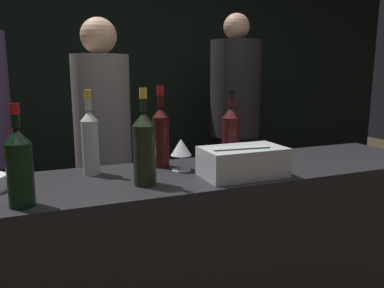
{
  "coord_description": "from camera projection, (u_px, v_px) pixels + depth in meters",
  "views": [
    {
      "loc": [
        -0.6,
        -1.19,
        1.37
      ],
      "look_at": [
        0.0,
        0.29,
        1.07
      ],
      "focal_mm": 35.0,
      "sensor_mm": 36.0,
      "label": 1
    }
  ],
  "objects": [
    {
      "name": "red_wine_bottle_burgundy",
      "position": [
        19.0,
        165.0,
        1.19
      ],
      "size": [
        0.08,
        0.08,
        0.33
      ],
      "color": "black",
      "rests_on": "bar_counter"
    },
    {
      "name": "red_wine_bottle_tall",
      "position": [
        161.0,
        135.0,
        1.69
      ],
      "size": [
        0.07,
        0.07,
        0.37
      ],
      "color": "#380F0F",
      "rests_on": "bar_counter"
    },
    {
      "name": "ice_bin_with_bottles",
      "position": [
        242.0,
        160.0,
        1.55
      ],
      "size": [
        0.34,
        0.2,
        0.13
      ],
      "color": "#B7BABF",
      "rests_on": "bar_counter"
    },
    {
      "name": "wall_back_chalkboard",
      "position": [
        109.0,
        70.0,
        3.41
      ],
      "size": [
        6.4,
        0.06,
        2.8
      ],
      "color": "black",
      "rests_on": "ground_plane"
    },
    {
      "name": "rose_wine_bottle",
      "position": [
        90.0,
        140.0,
        1.57
      ],
      "size": [
        0.07,
        0.07,
        0.36
      ],
      "color": "#B2B7AD",
      "rests_on": "bar_counter"
    },
    {
      "name": "bar_counter",
      "position": [
        194.0,
        272.0,
        1.72
      ],
      "size": [
        2.38,
        0.54,
        0.95
      ],
      "color": "black",
      "rests_on": "ground_plane"
    },
    {
      "name": "champagne_bottle",
      "position": [
        144.0,
        147.0,
        1.42
      ],
      "size": [
        0.09,
        0.09,
        0.37
      ],
      "color": "black",
      "rests_on": "bar_counter"
    },
    {
      "name": "wine_glass",
      "position": [
        181.0,
        148.0,
        1.64
      ],
      "size": [
        0.09,
        0.09,
        0.14
      ],
      "color": "silver",
      "rests_on": "bar_counter"
    },
    {
      "name": "red_wine_bottle_black_foil",
      "position": [
        231.0,
        134.0,
        1.77
      ],
      "size": [
        0.08,
        0.08,
        0.35
      ],
      "color": "#380F0F",
      "rests_on": "bar_counter"
    },
    {
      "name": "candle_votive",
      "position": [
        208.0,
        153.0,
        1.87
      ],
      "size": [
        0.07,
        0.07,
        0.06
      ],
      "color": "silver",
      "rests_on": "bar_counter"
    },
    {
      "name": "person_blond_tee",
      "position": [
        235.0,
        116.0,
        3.12
      ],
      "size": [
        0.41,
        0.41,
        1.84
      ],
      "rotation": [
        0.0,
        0.0,
        0.15
      ],
      "color": "black",
      "rests_on": "ground_plane"
    },
    {
      "name": "person_grey_polo",
      "position": [
        103.0,
        144.0,
        2.28
      ],
      "size": [
        0.34,
        0.34,
        1.69
      ],
      "rotation": [
        0.0,
        0.0,
        -1.28
      ],
      "color": "black",
      "rests_on": "ground_plane"
    }
  ]
}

